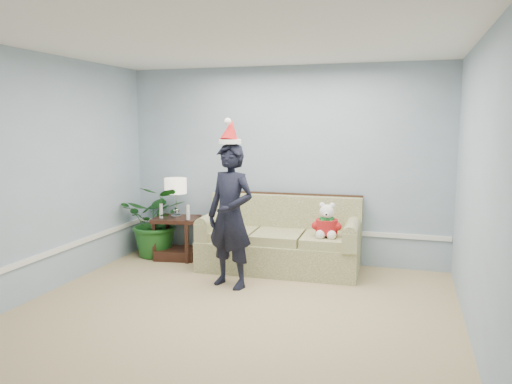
{
  "coord_description": "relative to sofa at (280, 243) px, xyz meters",
  "views": [
    {
      "loc": [
        1.65,
        -4.22,
        1.94
      ],
      "look_at": [
        -0.11,
        1.55,
        1.09
      ],
      "focal_mm": 35.0,
      "sensor_mm": 36.0,
      "label": 1
    }
  ],
  "objects": [
    {
      "name": "room_shell",
      "position": [
        -0.07,
        -2.07,
        1.01
      ],
      "size": [
        4.54,
        5.04,
        2.74
      ],
      "color": "tan",
      "rests_on": "ground"
    },
    {
      "name": "wainscot_trim",
      "position": [
        -1.25,
        -0.89,
        0.11
      ],
      "size": [
        4.49,
        4.99,
        0.06
      ],
      "color": "white",
      "rests_on": "room_shell"
    },
    {
      "name": "sofa",
      "position": [
        0.0,
        0.0,
        0.0
      ],
      "size": [
        2.1,
        0.95,
        0.97
      ],
      "rotation": [
        0.0,
        0.0,
        0.03
      ],
      "color": "#5F6B33",
      "rests_on": "room_shell"
    },
    {
      "name": "side_table",
      "position": [
        -1.53,
        0.04,
        -0.11
      ],
      "size": [
        0.69,
        0.61,
        0.6
      ],
      "rotation": [
        0.0,
        0.0,
        0.16
      ],
      "color": "black",
      "rests_on": "room_shell"
    },
    {
      "name": "table_lamp",
      "position": [
        -1.55,
        0.07,
        0.68
      ],
      "size": [
        0.31,
        0.31,
        0.56
      ],
      "color": "silver",
      "rests_on": "side_table"
    },
    {
      "name": "candle_pair",
      "position": [
        -1.51,
        -0.06,
        0.35
      ],
      "size": [
        0.47,
        0.05,
        0.21
      ],
      "color": "silver",
      "rests_on": "side_table"
    },
    {
      "name": "houseplant",
      "position": [
        -1.85,
        0.08,
        0.18
      ],
      "size": [
        1.03,
        0.92,
        1.05
      ],
      "primitive_type": "imported",
      "rotation": [
        0.0,
        0.0,
        0.12
      ],
      "color": "#1A541C",
      "rests_on": "room_shell"
    },
    {
      "name": "man",
      "position": [
        -0.38,
        -0.88,
        0.51
      ],
      "size": [
        0.72,
        0.58,
        1.7
      ],
      "primitive_type": "imported",
      "rotation": [
        0.0,
        0.0,
        -0.32
      ],
      "color": "black",
      "rests_on": "room_shell"
    },
    {
      "name": "santa_hat",
      "position": [
        -0.38,
        -0.87,
        1.48
      ],
      "size": [
        0.3,
        0.32,
        0.3
      ],
      "rotation": [
        0.0,
        0.0,
        -0.17
      ],
      "color": "white",
      "rests_on": "man"
    },
    {
      "name": "teddy_bear",
      "position": [
        0.64,
        -0.19,
        0.33
      ],
      "size": [
        0.3,
        0.32,
        0.44
      ],
      "rotation": [
        0.0,
        0.0,
        0.09
      ],
      "color": "white",
      "rests_on": "sofa"
    }
  ]
}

